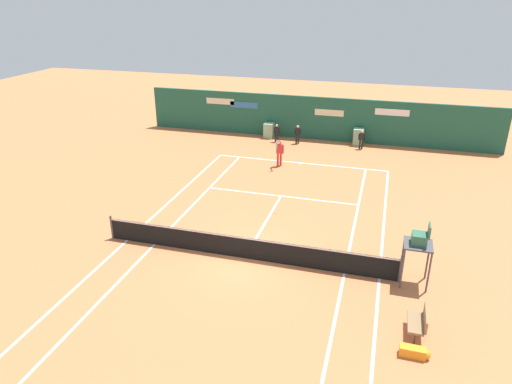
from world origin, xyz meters
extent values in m
plane|color=#C67042|center=(0.00, 0.00, 0.00)|extent=(80.00, 80.00, 0.00)
cube|color=white|center=(0.00, 11.70, 0.00)|extent=(10.60, 0.10, 0.01)
cube|color=white|center=(-5.30, 0.00, 0.00)|extent=(0.10, 23.40, 0.01)
cube|color=white|center=(-4.00, 0.00, 0.00)|extent=(0.10, 23.40, 0.01)
cube|color=white|center=(4.00, 0.00, 0.00)|extent=(0.10, 23.40, 0.01)
cube|color=white|center=(5.30, 0.00, 0.00)|extent=(0.10, 23.40, 0.01)
cube|color=white|center=(0.00, 6.40, 0.00)|extent=(8.00, 0.10, 0.01)
cube|color=white|center=(0.00, 3.20, 0.00)|extent=(0.10, 6.40, 0.01)
cube|color=white|center=(0.00, 11.55, 0.00)|extent=(0.10, 0.24, 0.01)
cylinder|color=#4C4C51|center=(-6.00, 0.00, 0.53)|extent=(0.10, 0.10, 1.07)
cylinder|color=#4C4C51|center=(6.00, 0.00, 0.53)|extent=(0.10, 0.10, 1.07)
cube|color=black|center=(0.00, 0.00, 0.47)|extent=(12.00, 0.03, 0.95)
cube|color=white|center=(0.00, 0.00, 0.92)|extent=(12.00, 0.04, 0.06)
cube|color=#1E5642|center=(0.00, 17.00, 1.53)|extent=(25.00, 0.24, 3.05)
cube|color=beige|center=(0.95, 16.86, 2.02)|extent=(2.02, 0.02, 0.44)
cube|color=#2D6BA8|center=(-5.29, 16.86, 2.17)|extent=(2.10, 0.02, 0.44)
cube|color=white|center=(5.17, 16.86, 2.33)|extent=(2.26, 0.02, 0.44)
cube|color=beige|center=(-7.13, 16.86, 2.33)|extent=(2.17, 0.02, 0.44)
cube|color=#8CB793|center=(-3.28, 16.45, 0.53)|extent=(0.67, 0.70, 1.06)
cube|color=#8CB793|center=(3.12, 16.45, 0.57)|extent=(0.68, 0.70, 1.15)
cylinder|color=#47474C|center=(6.03, -0.40, 0.80)|extent=(0.07, 0.07, 1.60)
cylinder|color=#47474C|center=(6.03, 0.50, 0.80)|extent=(0.07, 0.07, 1.60)
cylinder|color=#47474C|center=(6.93, -0.40, 0.80)|extent=(0.07, 0.07, 1.60)
cylinder|color=#47474C|center=(6.93, 0.50, 0.80)|extent=(0.07, 0.07, 1.60)
cylinder|color=#47474C|center=(6.03, 0.05, 0.48)|extent=(0.04, 0.81, 0.04)
cylinder|color=#47474C|center=(6.03, 0.05, 0.96)|extent=(0.04, 0.81, 0.04)
cube|color=#47474C|center=(6.48, 0.05, 1.63)|extent=(1.00, 1.00, 0.06)
cube|color=#2D664C|center=(6.48, 0.05, 1.86)|extent=(0.52, 0.56, 0.40)
cube|color=#2D664C|center=(6.77, 0.05, 2.24)|extent=(0.06, 0.56, 0.45)
cylinder|color=#38383D|center=(6.47, -3.32, 0.19)|extent=(0.06, 0.06, 0.38)
cylinder|color=#38383D|center=(6.47, -2.34, 0.19)|extent=(0.06, 0.06, 0.38)
cube|color=olive|center=(6.47, -2.83, 0.42)|extent=(0.48, 1.14, 0.08)
cube|color=olive|center=(6.74, -2.83, 0.67)|extent=(0.06, 1.14, 0.42)
cube|color=orange|center=(6.40, -3.88, 0.16)|extent=(0.75, 0.31, 0.32)
sphere|color=orange|center=(6.77, -3.89, 0.16)|extent=(0.29, 0.28, 0.28)
cylinder|color=red|center=(-1.07, 10.86, 0.40)|extent=(0.13, 0.13, 0.81)
cylinder|color=red|center=(-1.24, 10.79, 0.40)|extent=(0.13, 0.13, 0.81)
cube|color=red|center=(-1.15, 10.82, 1.09)|extent=(0.42, 0.34, 0.57)
sphere|color=#8C664C|center=(-1.15, 10.82, 1.48)|extent=(0.22, 0.22, 0.22)
cylinder|color=red|center=(-0.95, 10.92, 1.05)|extent=(0.08, 0.08, 0.55)
cylinder|color=#8C664C|center=(-1.24, 10.48, 1.32)|extent=(0.31, 0.53, 0.08)
cylinder|color=black|center=(-1.12, 10.24, 1.43)|extent=(0.03, 0.03, 0.22)
torus|color=#DB3838|center=(-1.12, 10.24, 1.68)|extent=(0.28, 0.15, 0.30)
cylinder|color=silver|center=(-1.12, 10.24, 1.68)|extent=(0.24, 0.12, 0.26)
cylinder|color=black|center=(3.46, 15.56, 0.32)|extent=(0.11, 0.11, 0.65)
cylinder|color=black|center=(3.32, 15.55, 0.32)|extent=(0.11, 0.11, 0.65)
cube|color=black|center=(3.39, 15.56, 0.87)|extent=(0.31, 0.19, 0.45)
sphere|color=tan|center=(3.39, 15.56, 1.19)|extent=(0.18, 0.18, 0.18)
cylinder|color=black|center=(3.57, 15.58, 0.84)|extent=(0.07, 0.07, 0.44)
cylinder|color=black|center=(3.21, 15.54, 0.84)|extent=(0.07, 0.07, 0.44)
cylinder|color=black|center=(-0.91, 15.57, 0.33)|extent=(0.11, 0.11, 0.67)
cylinder|color=black|center=(-1.06, 15.54, 0.33)|extent=(0.11, 0.11, 0.67)
cube|color=black|center=(-0.98, 15.56, 0.90)|extent=(0.33, 0.22, 0.47)
sphere|color=beige|center=(-0.98, 15.56, 1.23)|extent=(0.18, 0.18, 0.18)
cylinder|color=black|center=(-0.80, 15.59, 0.87)|extent=(0.07, 0.07, 0.45)
cylinder|color=black|center=(-1.17, 15.52, 0.87)|extent=(0.07, 0.07, 0.45)
cylinder|color=black|center=(-2.41, 15.57, 0.32)|extent=(0.10, 0.10, 0.65)
cylinder|color=black|center=(-2.55, 15.55, 0.32)|extent=(0.10, 0.10, 0.65)
cube|color=black|center=(-2.48, 15.56, 0.87)|extent=(0.31, 0.20, 0.45)
sphere|color=beige|center=(-2.48, 15.56, 1.19)|extent=(0.18, 0.18, 0.18)
cylinder|color=black|center=(-2.30, 15.58, 0.84)|extent=(0.07, 0.07, 0.44)
cylinder|color=black|center=(-2.66, 15.54, 0.84)|extent=(0.07, 0.07, 0.44)
sphere|color=#CCE033|center=(-4.33, 10.55, 0.03)|extent=(0.07, 0.07, 0.07)
sphere|color=#CCE033|center=(0.20, 4.35, 0.03)|extent=(0.07, 0.07, 0.07)
camera|label=1|loc=(4.95, -15.52, 9.99)|focal=32.91mm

